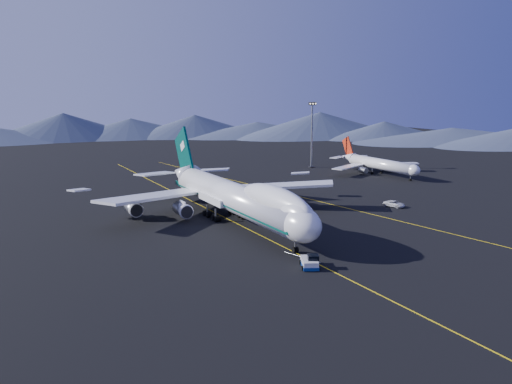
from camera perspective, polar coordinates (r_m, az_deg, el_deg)
name	(u,v)px	position (r m, az deg, el deg)	size (l,w,h in m)	color
ground	(234,222)	(126.39, -2.18, -3.05)	(500.00, 500.00, 0.00)	black
taxiway_line_main	(234,222)	(126.39, -2.18, -3.04)	(0.25, 220.00, 0.01)	yellow
taxiway_line_side	(323,202)	(149.20, 6.76, -1.04)	(0.25, 200.00, 0.01)	yellow
boeing_747	(234,197)	(125.21, -2.20, -0.46)	(59.62, 72.43, 19.37)	silver
pushback_tug	(309,263)	(95.46, 5.37, -7.10)	(4.45, 5.74, 2.23)	silver
second_jet	(378,164)	(201.40, 12.09, 2.77)	(36.75, 41.52, 11.82)	silver
service_van	(394,204)	(146.68, 13.65, -1.16)	(2.50, 5.43, 1.51)	silver
floodlight_mast	(312,135)	(214.19, 5.60, 5.74)	(3.00, 2.25, 24.26)	black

